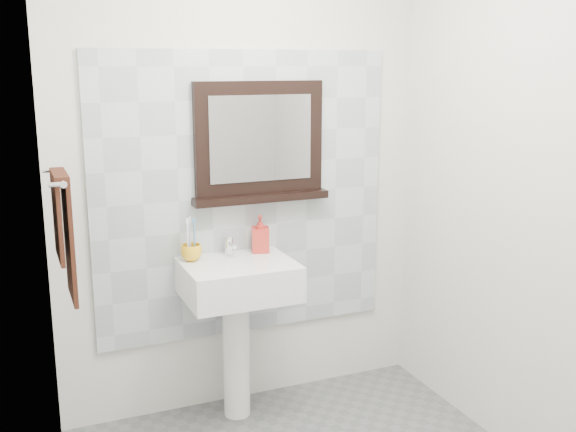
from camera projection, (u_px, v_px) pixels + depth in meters
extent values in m
cube|color=silver|center=(243.00, 177.00, 3.53)|extent=(2.00, 0.01, 2.50)
cube|color=silver|center=(556.00, 319.00, 1.56)|extent=(2.00, 0.01, 2.50)
cube|color=silver|center=(62.00, 248.00, 2.17)|extent=(0.01, 2.20, 2.50)
cube|color=silver|center=(544.00, 200.00, 2.92)|extent=(0.01, 2.20, 2.50)
cube|color=#B2BCC0|center=(244.00, 196.00, 3.55)|extent=(1.60, 0.02, 1.50)
cylinder|color=white|center=(236.00, 354.00, 3.53)|extent=(0.14, 0.14, 0.68)
cube|color=white|center=(239.00, 280.00, 3.38)|extent=(0.55, 0.44, 0.18)
cylinder|color=silver|center=(240.00, 266.00, 3.35)|extent=(0.32, 0.32, 0.02)
cylinder|color=#4C4C4F|center=(240.00, 264.00, 3.34)|extent=(0.04, 0.04, 0.00)
cylinder|color=silver|center=(229.00, 246.00, 3.48)|extent=(0.04, 0.04, 0.09)
cylinder|color=silver|center=(232.00, 245.00, 3.44)|extent=(0.02, 0.10, 0.02)
cube|color=silver|center=(228.00, 236.00, 3.49)|extent=(0.02, 0.07, 0.01)
imported|color=yellow|center=(191.00, 253.00, 3.38)|extent=(0.14, 0.14, 0.08)
cylinder|color=white|center=(188.00, 241.00, 3.35)|extent=(0.01, 0.01, 0.19)
cube|color=white|center=(187.00, 221.00, 3.33)|extent=(0.01, 0.01, 0.03)
cylinder|color=teal|center=(194.00, 240.00, 3.37)|extent=(0.01, 0.01, 0.19)
cube|color=teal|center=(194.00, 220.00, 3.34)|extent=(0.01, 0.01, 0.03)
cylinder|color=white|center=(190.00, 240.00, 3.38)|extent=(0.01, 0.01, 0.19)
cube|color=white|center=(189.00, 220.00, 3.36)|extent=(0.01, 0.01, 0.03)
cylinder|color=teal|center=(188.00, 240.00, 3.38)|extent=(0.01, 0.01, 0.19)
cube|color=teal|center=(188.00, 220.00, 3.35)|extent=(0.01, 0.01, 0.03)
imported|color=red|center=(260.00, 234.00, 3.53)|extent=(0.11, 0.11, 0.20)
cube|color=black|center=(259.00, 138.00, 3.49)|extent=(0.69, 0.06, 0.58)
cube|color=#99999E|center=(261.00, 139.00, 3.46)|extent=(0.55, 0.01, 0.44)
cube|color=black|center=(261.00, 198.00, 3.53)|extent=(0.73, 0.11, 0.04)
cylinder|color=silver|center=(59.00, 177.00, 2.78)|extent=(0.03, 0.40, 0.03)
cylinder|color=silver|center=(55.00, 185.00, 2.60)|extent=(0.05, 0.02, 0.02)
cylinder|color=silver|center=(49.00, 171.00, 2.94)|extent=(0.05, 0.02, 0.02)
cube|color=black|center=(69.00, 240.00, 2.85)|extent=(0.02, 0.30, 0.52)
cube|color=black|center=(58.00, 220.00, 2.81)|extent=(0.02, 0.30, 0.34)
cube|color=black|center=(59.00, 176.00, 2.78)|extent=(0.06, 0.30, 0.03)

